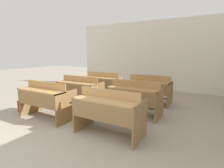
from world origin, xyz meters
TOP-DOWN VIEW (x-y plane):
  - ground_plane at (0.00, 0.00)m, footprint 30.00×30.00m
  - wall_back at (0.00, 6.36)m, footprint 6.80×0.06m
  - bench_front_left at (-0.94, 1.57)m, footprint 1.30×0.68m
  - bench_front_right at (0.84, 1.56)m, footprint 1.30×0.68m
  - bench_second_left at (-0.93, 2.80)m, footprint 1.30×0.68m
  - bench_second_right at (0.84, 2.82)m, footprint 1.30×0.68m
  - bench_third_left at (-0.94, 4.05)m, footprint 1.30×0.68m
  - bench_third_right at (0.83, 4.05)m, footprint 1.30×0.68m
  - schoolbag at (-1.87, 1.60)m, footprint 0.31×0.26m

SIDE VIEW (x-z plane):
  - ground_plane at x=0.00m, z-range 0.00..0.00m
  - schoolbag at x=-1.87m, z-range 0.00..0.31m
  - bench_front_left at x=-0.94m, z-range 0.04..0.95m
  - bench_front_right at x=0.84m, z-range 0.04..0.95m
  - bench_second_left at x=-0.93m, z-range 0.04..0.95m
  - bench_second_right at x=0.84m, z-range 0.04..0.95m
  - bench_third_left at x=-0.94m, z-range 0.04..0.95m
  - bench_third_right at x=0.83m, z-range 0.04..0.95m
  - wall_back at x=0.00m, z-range 0.00..2.96m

